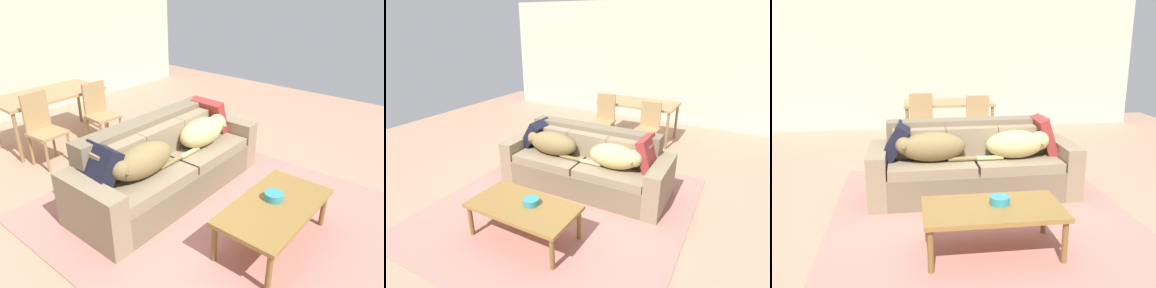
% 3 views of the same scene
% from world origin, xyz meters
% --- Properties ---
extents(ground_plane, '(10.00, 10.00, 0.00)m').
position_xyz_m(ground_plane, '(0.00, 0.00, 0.00)').
color(ground_plane, tan).
extents(back_partition, '(8.00, 0.12, 2.70)m').
position_xyz_m(back_partition, '(0.00, 4.00, 1.35)').
color(back_partition, beige).
rests_on(back_partition, ground).
extents(area_rug, '(3.12, 3.38, 0.01)m').
position_xyz_m(area_rug, '(0.07, -0.42, 0.01)').
color(area_rug, '#BB7468').
rests_on(area_rug, ground).
extents(couch, '(2.37, 0.89, 0.85)m').
position_xyz_m(couch, '(0.07, 0.24, 0.33)').
color(couch, '#70614A').
rests_on(couch, ground).
extents(dog_on_left_cushion, '(0.90, 0.36, 0.33)m').
position_xyz_m(dog_on_left_cushion, '(-0.42, 0.10, 0.63)').
color(dog_on_left_cushion, olive).
rests_on(dog_on_left_cushion, couch).
extents(dog_on_right_cushion, '(0.84, 0.36, 0.32)m').
position_xyz_m(dog_on_right_cushion, '(0.57, 0.11, 0.62)').
color(dog_on_right_cushion, tan).
rests_on(dog_on_right_cushion, couch).
extents(throw_pillow_by_left_arm, '(0.36, 0.43, 0.44)m').
position_xyz_m(throw_pillow_by_left_arm, '(-0.81, 0.28, 0.65)').
color(throw_pillow_by_left_arm, black).
rests_on(throw_pillow_by_left_arm, couch).
extents(throw_pillow_by_right_arm, '(0.25, 0.45, 0.46)m').
position_xyz_m(throw_pillow_by_right_arm, '(0.95, 0.30, 0.66)').
color(throw_pillow_by_right_arm, maroon).
rests_on(throw_pillow_by_right_arm, couch).
extents(coffee_table, '(1.18, 0.63, 0.42)m').
position_xyz_m(coffee_table, '(0.04, -1.13, 0.37)').
color(coffee_table, olive).
rests_on(coffee_table, ground).
extents(bowl_on_coffee_table, '(0.17, 0.17, 0.07)m').
position_xyz_m(bowl_on_coffee_table, '(0.10, -1.08, 0.45)').
color(bowl_on_coffee_table, teal).
rests_on(bowl_on_coffee_table, coffee_table).
extents(dining_table, '(1.49, 0.80, 0.74)m').
position_xyz_m(dining_table, '(0.01, 2.57, 0.68)').
color(dining_table, '#A48152').
rests_on(dining_table, ground).
extents(dining_chair_near_left, '(0.44, 0.44, 0.96)m').
position_xyz_m(dining_chair_near_left, '(-0.45, 1.95, 0.52)').
color(dining_chair_near_left, '#A48152').
rests_on(dining_chair_near_left, ground).
extents(dining_chair_near_right, '(0.41, 0.41, 0.91)m').
position_xyz_m(dining_chair_near_right, '(0.43, 1.93, 0.50)').
color(dining_chair_near_right, '#A48152').
rests_on(dining_chair_near_right, ground).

